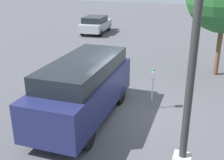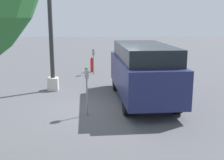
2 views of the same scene
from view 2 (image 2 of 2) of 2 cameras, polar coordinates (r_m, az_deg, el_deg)
The scene contains 6 objects.
ground_plane at distance 9.69m, azimuth -1.44°, elevation -5.96°, with size 80.00×80.00×0.00m, color #4C4C51.
parking_meter_near at distance 8.81m, azimuth -5.17°, elevation -0.04°, with size 0.21×0.14×1.58m.
parking_meter_far at distance 15.62m, azimuth -3.81°, elevation 4.93°, with size 0.21×0.14×1.41m.
lamp_post at distance 12.18m, azimuth -12.23°, elevation 7.16°, with size 0.44×0.44×5.67m.
parked_van at distance 10.51m, azimuth 6.27°, elevation 2.03°, with size 5.26×2.07×2.13m.
fire_hydrant at distance 16.36m, azimuth -4.05°, elevation 3.14°, with size 0.20×0.20×0.88m.
Camera 2 is at (-9.19, 0.32, 3.04)m, focal length 45.00 mm.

